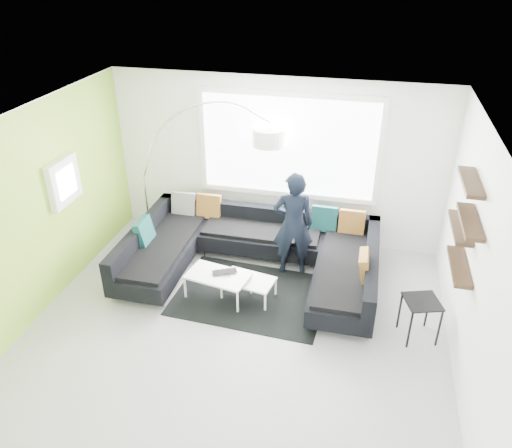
{
  "coord_description": "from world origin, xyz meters",
  "views": [
    {
      "loc": [
        1.44,
        -5.04,
        4.52
      ],
      "look_at": [
        0.04,
        0.9,
        1.1
      ],
      "focal_mm": 35.0,
      "sensor_mm": 36.0,
      "label": 1
    }
  ],
  "objects_px": {
    "sectional_sofa": "(251,257)",
    "arc_lamp": "(143,177)",
    "coffee_table": "(233,286)",
    "person": "(293,224)",
    "side_table": "(419,319)",
    "laptop": "(225,274)"
  },
  "relations": [
    {
      "from": "arc_lamp",
      "to": "side_table",
      "type": "distance_m",
      "value": 4.69
    },
    {
      "from": "arc_lamp",
      "to": "sectional_sofa",
      "type": "bearing_deg",
      "value": -24.32
    },
    {
      "from": "sectional_sofa",
      "to": "coffee_table",
      "type": "xyz_separation_m",
      "value": [
        -0.13,
        -0.56,
        -0.17
      ]
    },
    {
      "from": "side_table",
      "to": "laptop",
      "type": "relative_size",
      "value": 1.4
    },
    {
      "from": "sectional_sofa",
      "to": "laptop",
      "type": "relative_size",
      "value": 9.02
    },
    {
      "from": "sectional_sofa",
      "to": "laptop",
      "type": "height_order",
      "value": "sectional_sofa"
    },
    {
      "from": "coffee_table",
      "to": "person",
      "type": "bearing_deg",
      "value": 60.38
    },
    {
      "from": "side_table",
      "to": "laptop",
      "type": "bearing_deg",
      "value": 174.47
    },
    {
      "from": "side_table",
      "to": "person",
      "type": "relative_size",
      "value": 0.35
    },
    {
      "from": "sectional_sofa",
      "to": "coffee_table",
      "type": "height_order",
      "value": "sectional_sofa"
    },
    {
      "from": "sectional_sofa",
      "to": "side_table",
      "type": "distance_m",
      "value": 2.58
    },
    {
      "from": "sectional_sofa",
      "to": "arc_lamp",
      "type": "distance_m",
      "value": 2.2
    },
    {
      "from": "side_table",
      "to": "person",
      "type": "xyz_separation_m",
      "value": [
        -1.86,
        1.12,
        0.55
      ]
    },
    {
      "from": "sectional_sofa",
      "to": "side_table",
      "type": "relative_size",
      "value": 6.43
    },
    {
      "from": "sectional_sofa",
      "to": "side_table",
      "type": "height_order",
      "value": "sectional_sofa"
    },
    {
      "from": "sectional_sofa",
      "to": "arc_lamp",
      "type": "bearing_deg",
      "value": 163.58
    },
    {
      "from": "coffee_table",
      "to": "side_table",
      "type": "distance_m",
      "value": 2.59
    },
    {
      "from": "arc_lamp",
      "to": "person",
      "type": "xyz_separation_m",
      "value": [
        2.52,
        -0.28,
        -0.4
      ]
    },
    {
      "from": "sectional_sofa",
      "to": "arc_lamp",
      "type": "relative_size",
      "value": 1.51
    },
    {
      "from": "side_table",
      "to": "person",
      "type": "bearing_deg",
      "value": 148.93
    },
    {
      "from": "laptop",
      "to": "arc_lamp",
      "type": "bearing_deg",
      "value": 119.23
    },
    {
      "from": "coffee_table",
      "to": "person",
      "type": "height_order",
      "value": "person"
    }
  ]
}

